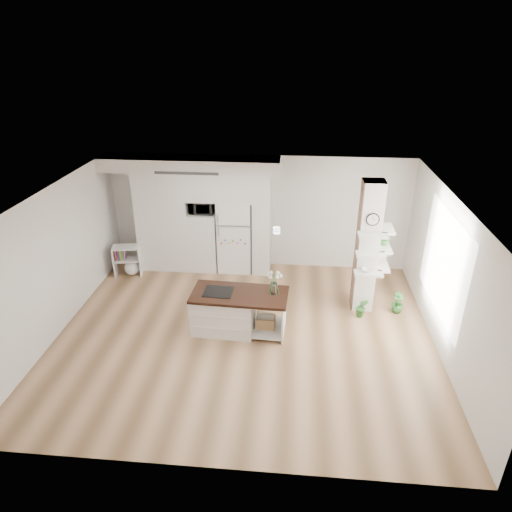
{
  "coord_description": "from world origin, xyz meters",
  "views": [
    {
      "loc": [
        0.86,
        -7.09,
        5.08
      ],
      "look_at": [
        0.13,
        0.9,
        1.21
      ],
      "focal_mm": 32.0,
      "sensor_mm": 36.0,
      "label": 1
    }
  ],
  "objects": [
    {
      "name": "microwave",
      "position": [
        -1.27,
        2.62,
        1.57
      ],
      "size": [
        0.54,
        0.37,
        0.3
      ],
      "primitive_type": "imported",
      "color": "#2D2D2D",
      "rests_on": "cabinet_wall"
    },
    {
      "name": "bookshelf",
      "position": [
        -2.97,
        2.14,
        0.32
      ],
      "size": [
        0.67,
        0.47,
        0.73
      ],
      "rotation": [
        0.0,
        0.0,
        0.21
      ],
      "color": "white",
      "rests_on": "floor"
    },
    {
      "name": "floor_plant_a",
      "position": [
        2.26,
        0.8,
        0.22
      ],
      "size": [
        0.27,
        0.24,
        0.43
      ],
      "primitive_type": "imported",
      "rotation": [
        0.0,
        0.0,
        -0.22
      ],
      "color": "#2E752F",
      "rests_on": "floor"
    },
    {
      "name": "pendant_light",
      "position": [
        1.7,
        0.15,
        2.12
      ],
      "size": [
        0.12,
        0.12,
        0.1
      ],
      "primitive_type": "cylinder",
      "color": "white",
      "rests_on": "room"
    },
    {
      "name": "floor",
      "position": [
        0.0,
        0.0,
        0.0
      ],
      "size": [
        7.0,
        6.0,
        0.01
      ],
      "primitive_type": "cube",
      "color": "tan",
      "rests_on": "ground"
    },
    {
      "name": "floor_plant_b",
      "position": [
        3.0,
        1.05,
        0.21
      ],
      "size": [
        0.29,
        0.29,
        0.43
      ],
      "primitive_type": "imported",
      "rotation": [
        0.0,
        0.0,
        0.26
      ],
      "color": "#2E752F",
      "rests_on": "floor"
    },
    {
      "name": "decor_bowl",
      "position": [
        2.3,
        0.9,
        1.0
      ],
      "size": [
        0.22,
        0.22,
        0.05
      ],
      "primitive_type": "imported",
      "color": "white",
      "rests_on": "column"
    },
    {
      "name": "cabinet_wall",
      "position": [
        -1.45,
        2.67,
        1.51
      ],
      "size": [
        4.0,
        0.71,
        2.7
      ],
      "color": "white",
      "rests_on": "floor"
    },
    {
      "name": "room",
      "position": [
        0.0,
        0.0,
        1.86
      ],
      "size": [
        7.04,
        6.04,
        2.72
      ],
      "color": "white",
      "rests_on": "ground"
    },
    {
      "name": "kitchen_island",
      "position": [
        -0.3,
        0.15,
        0.42
      ],
      "size": [
        1.82,
        0.93,
        1.37
      ],
      "rotation": [
        0.0,
        0.0,
        -0.05
      ],
      "color": "white",
      "rests_on": "floor"
    },
    {
      "name": "shelf_plant",
      "position": [
        2.63,
        1.3,
        1.52
      ],
      "size": [
        0.27,
        0.23,
        0.3
      ],
      "primitive_type": "imported",
      "color": "#2E752F",
      "rests_on": "column"
    },
    {
      "name": "column",
      "position": [
        2.38,
        1.13,
        1.35
      ],
      "size": [
        0.69,
        0.9,
        2.7
      ],
      "color": "silver",
      "rests_on": "floor"
    },
    {
      "name": "refrigerator",
      "position": [
        -0.53,
        2.68,
        0.88
      ],
      "size": [
        0.78,
        0.69,
        1.75
      ],
      "color": "white",
      "rests_on": "floor"
    },
    {
      "name": "window",
      "position": [
        3.48,
        0.3,
        1.5
      ],
      "size": [
        0.0,
        2.4,
        2.4
      ],
      "primitive_type": "plane",
      "rotation": [
        1.57,
        0.0,
        -1.57
      ],
      "color": "white",
      "rests_on": "room"
    }
  ]
}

